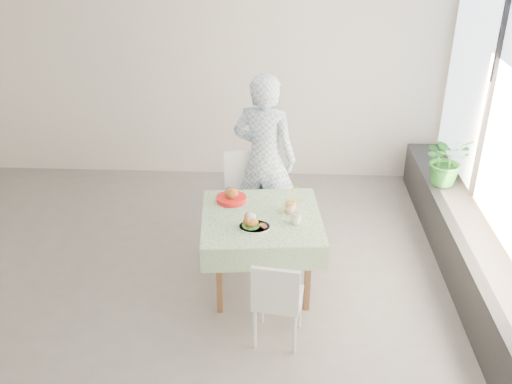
# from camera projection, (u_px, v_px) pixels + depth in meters

# --- Properties ---
(floor) EXTENTS (6.00, 6.00, 0.00)m
(floor) POSITION_uv_depth(u_px,v_px,m) (170.00, 284.00, 5.38)
(floor) COLOR #62605D
(floor) RESTS_ON ground
(wall_back) EXTENTS (6.00, 0.02, 2.80)m
(wall_back) POSITION_uv_depth(u_px,v_px,m) (200.00, 68.00, 6.96)
(wall_back) COLOR beige
(wall_back) RESTS_ON ground
(wall_front) EXTENTS (6.00, 0.02, 2.80)m
(wall_front) POSITION_uv_depth(u_px,v_px,m) (45.00, 366.00, 2.52)
(wall_front) COLOR beige
(wall_front) RESTS_ON ground
(window_ledge) EXTENTS (0.40, 4.80, 0.50)m
(window_ledge) POSITION_uv_depth(u_px,v_px,m) (476.00, 271.00, 5.14)
(window_ledge) COLOR black
(window_ledge) RESTS_ON ground
(cafe_table) EXTENTS (1.13, 1.13, 0.74)m
(cafe_table) POSITION_uv_depth(u_px,v_px,m) (261.00, 243.00, 5.17)
(cafe_table) COLOR brown
(cafe_table) RESTS_ON ground
(chair_far) EXTENTS (0.55, 0.55, 0.97)m
(chair_far) POSITION_uv_depth(u_px,v_px,m) (250.00, 217.00, 5.91)
(chair_far) COLOR white
(chair_far) RESTS_ON ground
(chair_near) EXTENTS (0.42, 0.42, 0.79)m
(chair_near) POSITION_uv_depth(u_px,v_px,m) (278.00, 314.00, 4.61)
(chair_near) COLOR white
(chair_near) RESTS_ON ground
(diner) EXTENTS (0.74, 0.57, 1.79)m
(diner) POSITION_uv_depth(u_px,v_px,m) (264.00, 159.00, 5.77)
(diner) COLOR #7FA7CB
(diner) RESTS_ON ground
(main_dish) EXTENTS (0.27, 0.27, 0.14)m
(main_dish) POSITION_uv_depth(u_px,v_px,m) (253.00, 223.00, 4.84)
(main_dish) COLOR white
(main_dish) RESTS_ON cafe_table
(juice_cup_orange) EXTENTS (0.10, 0.10, 0.29)m
(juice_cup_orange) POSITION_uv_depth(u_px,v_px,m) (290.00, 205.00, 5.07)
(juice_cup_orange) COLOR white
(juice_cup_orange) RESTS_ON cafe_table
(juice_cup_lemonade) EXTENTS (0.10, 0.10, 0.27)m
(juice_cup_lemonade) POSITION_uv_depth(u_px,v_px,m) (296.00, 217.00, 4.90)
(juice_cup_lemonade) COLOR white
(juice_cup_lemonade) RESTS_ON cafe_table
(second_dish) EXTENTS (0.28, 0.28, 0.13)m
(second_dish) POSITION_uv_depth(u_px,v_px,m) (231.00, 197.00, 5.27)
(second_dish) COLOR red
(second_dish) RESTS_ON cafe_table
(potted_plant) EXTENTS (0.59, 0.53, 0.56)m
(potted_plant) POSITION_uv_depth(u_px,v_px,m) (447.00, 160.00, 6.04)
(potted_plant) COLOR #26732A
(potted_plant) RESTS_ON window_ledge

